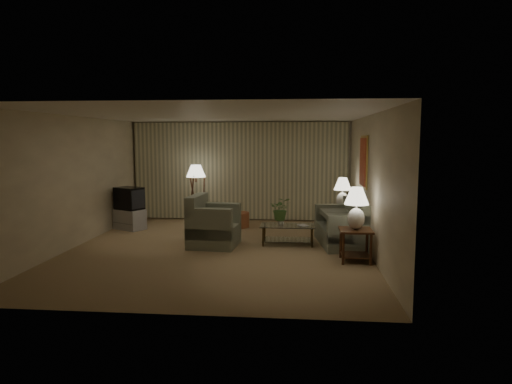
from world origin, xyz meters
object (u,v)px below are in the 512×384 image
crt_tv (129,198)px  side_table_near (356,239)px  side_table_far (342,216)px  ottoman (238,220)px  sofa (340,227)px  table_lamp_far (343,190)px  armchair (214,226)px  floor_lamp (196,193)px  table_lamp_near (356,205)px  tv_cabinet (130,219)px  vase (281,222)px  coffee_table (288,231)px

crt_tv → side_table_near: bearing=2.1°
side_table_far → ottoman: bearing=169.9°
sofa → table_lamp_far: size_ratio=2.61×
armchair → floor_lamp: size_ratio=0.75×
table_lamp_near → side_table_near: bearing=0.0°
tv_cabinet → vase: 4.00m
sofa → side_table_near: sofa is taller
side_table_far → table_lamp_far: bearing=153.4°
side_table_far → table_lamp_near: size_ratio=0.78×
vase → armchair: bearing=-168.7°
table_lamp_far → crt_tv: 5.21m
coffee_table → armchair: bearing=-169.8°
tv_cabinet → vase: bearing=9.4°
side_table_far → vase: side_table_far is taller
armchair → crt_tv: (-2.41, 1.55, 0.35)m
ottoman → crt_tv: bearing=-168.5°
armchair → side_table_near: bearing=-104.4°
side_table_near → armchair: bearing=160.8°
side_table_far → coffee_table: (-1.26, -1.35, -0.13)m
coffee_table → ottoman: bearing=125.8°
side_table_near → tv_cabinet: size_ratio=0.70×
sofa → table_lamp_near: bearing=-0.7°
side_table_far → table_lamp_far: table_lamp_far is taller
armchair → tv_cabinet: size_ratio=1.36×
side_table_far → coffee_table: side_table_far is taller
side_table_near → coffee_table: side_table_near is taller
table_lamp_far → crt_tv: bearing=-179.1°
side_table_far → crt_tv: bearing=-179.1°
armchair → coffee_table: bearing=-74.9°
sofa → coffee_table: 1.12m
vase → tv_cabinet: bearing=161.4°
side_table_far → table_lamp_far: 0.62m
coffee_table → tv_cabinet: 4.14m
floor_lamp → sofa: bearing=-29.9°
armchair → table_lamp_far: 3.29m
coffee_table → vase: size_ratio=8.16×
side_table_near → side_table_far: 2.60m
ottoman → floor_lamp: bearing=163.5°
sofa → side_table_near: 1.36m
table_lamp_near → tv_cabinet: table_lamp_near is taller
sofa → tv_cabinet: sofa is taller
coffee_table → vase: vase is taller
tv_cabinet → floor_lamp: (1.49, 0.88, 0.57)m
armchair → floor_lamp: 2.62m
table_lamp_near → vase: 1.97m
tv_cabinet → crt_tv: (0.00, 0.00, 0.52)m
table_lamp_near → table_lamp_far: 2.60m
sofa → armchair: 2.67m
sofa → tv_cabinet: 5.19m
side_table_near → table_lamp_far: bearing=90.0°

